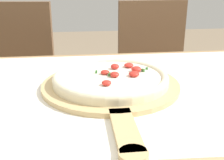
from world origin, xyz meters
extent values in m
cube|color=#A87F51|center=(0.00, 0.00, 0.72)|extent=(1.49, 0.94, 0.03)
cube|color=white|center=(0.00, 0.00, 0.74)|extent=(1.41, 0.86, 0.00)
cylinder|color=tan|center=(0.04, 0.11, 0.75)|extent=(0.36, 0.36, 0.01)
cube|color=tan|center=(0.04, -0.13, 0.75)|extent=(0.04, 0.16, 0.01)
cylinder|color=tan|center=(0.04, -0.21, 0.75)|extent=(0.05, 0.05, 0.01)
cylinder|color=beige|center=(0.04, 0.11, 0.76)|extent=(0.30, 0.30, 0.02)
torus|color=beige|center=(0.04, 0.11, 0.77)|extent=(0.30, 0.30, 0.02)
cylinder|color=white|center=(0.04, 0.11, 0.77)|extent=(0.26, 0.26, 0.00)
ellipsoid|color=red|center=(0.05, 0.17, 0.78)|extent=(0.02, 0.02, 0.01)
ellipsoid|color=red|center=(0.02, 0.12, 0.78)|extent=(0.02, 0.02, 0.01)
ellipsoid|color=red|center=(0.10, 0.18, 0.78)|extent=(0.03, 0.03, 0.01)
ellipsoid|color=red|center=(0.11, 0.13, 0.78)|extent=(0.03, 0.03, 0.01)
ellipsoid|color=red|center=(0.10, 0.10, 0.78)|extent=(0.03, 0.03, 0.01)
ellipsoid|color=red|center=(0.05, 0.10, 0.78)|extent=(0.02, 0.02, 0.01)
ellipsoid|color=red|center=(0.02, 0.04, 0.78)|extent=(0.02, 0.02, 0.01)
cube|color=#387533|center=(0.03, 0.11, 0.77)|extent=(0.01, 0.01, 0.01)
cube|color=#387533|center=(0.00, 0.14, 0.77)|extent=(0.01, 0.01, 0.01)
cube|color=#387533|center=(0.14, 0.15, 0.77)|extent=(0.01, 0.01, 0.01)
cube|color=#387533|center=(0.03, 0.11, 0.77)|extent=(0.01, 0.01, 0.01)
cube|color=#387533|center=(0.13, 0.13, 0.78)|extent=(0.01, 0.01, 0.01)
cube|color=brown|center=(-0.39, 0.76, 0.45)|extent=(0.44, 0.44, 0.02)
cube|color=brown|center=(-0.37, 0.94, 0.68)|extent=(0.38, 0.08, 0.44)
cylinder|color=brown|center=(-0.25, 0.59, 0.22)|extent=(0.04, 0.04, 0.44)
cylinder|color=brown|center=(-0.21, 0.90, 0.22)|extent=(0.04, 0.04, 0.44)
cube|color=brown|center=(0.38, 0.76, 0.45)|extent=(0.42, 0.42, 0.02)
cube|color=brown|center=(0.37, 0.94, 0.68)|extent=(0.38, 0.06, 0.44)
cylinder|color=brown|center=(0.22, 0.59, 0.22)|extent=(0.04, 0.04, 0.44)
cylinder|color=brown|center=(0.54, 0.61, 0.22)|extent=(0.04, 0.04, 0.44)
cylinder|color=brown|center=(0.21, 0.91, 0.22)|extent=(0.04, 0.04, 0.44)
cylinder|color=brown|center=(0.53, 0.93, 0.22)|extent=(0.04, 0.04, 0.44)
camera|label=1|loc=(-0.04, -0.58, 1.01)|focal=45.00mm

